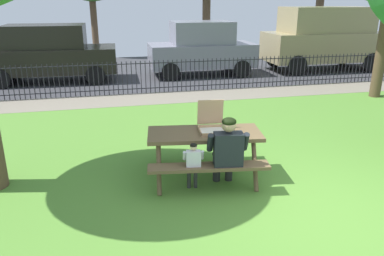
{
  "coord_description": "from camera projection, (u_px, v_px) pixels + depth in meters",
  "views": [
    {
      "loc": [
        -2.6,
        -4.0,
        2.8
      ],
      "look_at": [
        -1.3,
        1.76,
        0.75
      ],
      "focal_mm": 35.3,
      "sensor_mm": 36.0,
      "label": 1
    }
  ],
  "objects": [
    {
      "name": "ground",
      "position": [
        263.0,
        164.0,
        6.73
      ],
      "size": [
        28.0,
        11.42,
        0.02
      ],
      "primitive_type": "cube",
      "color": "#548932"
    },
    {
      "name": "cobblestone_walkway",
      "position": [
        198.0,
        96.0,
        11.34
      ],
      "size": [
        28.0,
        1.4,
        0.01
      ],
      "primitive_type": "cube",
      "color": "gray"
    },
    {
      "name": "street_asphalt",
      "position": [
        172.0,
        70.0,
        15.52
      ],
      "size": [
        28.0,
        7.68,
        0.01
      ],
      "primitive_type": "cube",
      "color": "#38383D"
    },
    {
      "name": "picnic_table_foreground",
      "position": [
        204.0,
        142.0,
        6.06
      ],
      "size": [
        1.99,
        1.71,
        0.79
      ],
      "color": "brown",
      "rests_on": "ground"
    },
    {
      "name": "pizza_box_open",
      "position": [
        212.0,
        124.0,
        6.06
      ],
      "size": [
        0.46,
        0.5,
        0.48
      ],
      "color": "tan",
      "rests_on": "picnic_table_foreground"
    },
    {
      "name": "adult_at_table",
      "position": [
        227.0,
        150.0,
        5.59
      ],
      "size": [
        0.63,
        0.63,
        1.19
      ],
      "color": "#252525",
      "rests_on": "ground"
    },
    {
      "name": "child_at_table",
      "position": [
        193.0,
        162.0,
        5.57
      ],
      "size": [
        0.32,
        0.32,
        0.82
      ],
      "color": "#303030",
      "rests_on": "ground"
    },
    {
      "name": "iron_fence_streetside",
      "position": [
        193.0,
        75.0,
        11.82
      ],
      "size": [
        23.26,
        0.03,
        1.0
      ],
      "color": "black",
      "rests_on": "ground"
    },
    {
      "name": "parked_car_left",
      "position": [
        50.0,
        53.0,
        12.95
      ],
      "size": [
        4.45,
        2.02,
        1.94
      ],
      "color": "black",
      "rests_on": "ground"
    },
    {
      "name": "parked_car_center",
      "position": [
        202.0,
        48.0,
        14.08
      ],
      "size": [
        3.91,
        1.85,
        1.98
      ],
      "color": "slate",
      "rests_on": "ground"
    },
    {
      "name": "parked_car_right",
      "position": [
        325.0,
        37.0,
        15.04
      ],
      "size": [
        4.7,
        2.08,
        2.46
      ],
      "color": "#99895E",
      "rests_on": "ground"
    }
  ]
}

